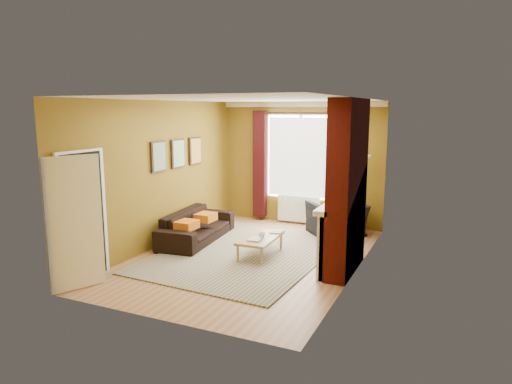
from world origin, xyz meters
TOP-DOWN VIEW (x-y plane):
  - ground at (0.00, 0.00)m, footprint 5.50×5.50m
  - room_walls at (0.64, 0.27)m, footprint 3.82×5.54m
  - striped_rug at (-0.15, 0.12)m, footprint 2.98×4.00m
  - sofa at (-1.42, 0.48)m, footprint 1.03×2.17m
  - armchair at (1.04, 2.07)m, footprint 1.43×1.41m
  - coffee_table at (0.16, 0.09)m, footprint 0.59×1.13m
  - wicker_stool at (0.48, 2.40)m, footprint 0.51×0.51m
  - floor_lamp at (1.55, 2.23)m, footprint 0.30×0.30m
  - book_a at (0.05, -0.14)m, footprint 0.24×0.31m
  - book_b at (0.20, 0.50)m, footprint 0.26×0.33m
  - mug at (0.23, 0.02)m, footprint 0.13×0.13m
  - tv_remote at (0.10, 0.23)m, footprint 0.08×0.16m

SIDE VIEW (x-z plane):
  - ground at x=0.00m, z-range 0.00..0.00m
  - striped_rug at x=-0.15m, z-range 0.00..0.02m
  - wicker_stool at x=0.48m, z-range 0.00..0.50m
  - sofa at x=-1.42m, z-range 0.00..0.61m
  - coffee_table at x=0.16m, z-range 0.15..0.51m
  - armchair at x=1.04m, z-range 0.00..0.70m
  - tv_remote at x=0.10m, z-range 0.37..0.39m
  - book_b at x=0.20m, z-range 0.37..0.39m
  - book_a at x=0.05m, z-range 0.37..0.40m
  - mug at x=0.23m, z-range 0.37..0.47m
  - floor_lamp at x=1.55m, z-range 0.49..2.20m
  - room_walls at x=0.64m, z-range -0.03..2.80m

